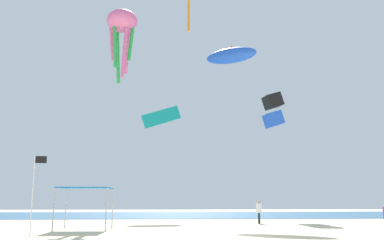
{
  "coord_description": "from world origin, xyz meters",
  "views": [
    {
      "loc": [
        -3.08,
        -20.98,
        1.8
      ],
      "look_at": [
        -0.89,
        12.8,
        8.06
      ],
      "focal_mm": 40.06,
      "sensor_mm": 36.0,
      "label": 1
    }
  ],
  "objects_px": {
    "person_leftmost": "(259,210)",
    "kite_inflatable_blue": "(231,55)",
    "banner_flag": "(34,188)",
    "kite_parafoil_teal": "(162,117)",
    "kite_box_black": "(273,110)",
    "kite_octopus_pink": "(122,25)",
    "canopy_tent": "(86,190)"
  },
  "relations": [
    {
      "from": "person_leftmost",
      "to": "banner_flag",
      "type": "distance_m",
      "value": 17.16
    },
    {
      "from": "banner_flag",
      "to": "kite_parafoil_teal",
      "type": "xyz_separation_m",
      "value": [
        6.05,
        19.62,
        7.37
      ]
    },
    {
      "from": "person_leftmost",
      "to": "kite_box_black",
      "type": "bearing_deg",
      "value": -12.88
    },
    {
      "from": "kite_parafoil_teal",
      "to": "kite_box_black",
      "type": "xyz_separation_m",
      "value": [
        11.19,
        0.2,
        0.89
      ]
    },
    {
      "from": "banner_flag",
      "to": "kite_inflatable_blue",
      "type": "distance_m",
      "value": 25.29
    },
    {
      "from": "kite_octopus_pink",
      "to": "kite_parafoil_teal",
      "type": "relative_size",
      "value": 1.67
    },
    {
      "from": "kite_parafoil_teal",
      "to": "kite_box_black",
      "type": "distance_m",
      "value": 11.23
    },
    {
      "from": "canopy_tent",
      "to": "kite_octopus_pink",
      "type": "bearing_deg",
      "value": 85.67
    },
    {
      "from": "person_leftmost",
      "to": "kite_parafoil_teal",
      "type": "bearing_deg",
      "value": 48.55
    },
    {
      "from": "person_leftmost",
      "to": "kite_octopus_pink",
      "type": "xyz_separation_m",
      "value": [
        -11.07,
        4.41,
        16.28
      ]
    },
    {
      "from": "person_leftmost",
      "to": "kite_octopus_pink",
      "type": "height_order",
      "value": "kite_octopus_pink"
    },
    {
      "from": "kite_inflatable_blue",
      "to": "kite_parafoil_teal",
      "type": "height_order",
      "value": "kite_inflatable_blue"
    },
    {
      "from": "banner_flag",
      "to": "kite_parafoil_teal",
      "type": "relative_size",
      "value": 0.99
    },
    {
      "from": "kite_box_black",
      "to": "banner_flag",
      "type": "bearing_deg",
      "value": -50.55
    },
    {
      "from": "canopy_tent",
      "to": "banner_flag",
      "type": "relative_size",
      "value": 0.8
    },
    {
      "from": "person_leftmost",
      "to": "kite_box_black",
      "type": "distance_m",
      "value": 13.86
    },
    {
      "from": "canopy_tent",
      "to": "banner_flag",
      "type": "height_order",
      "value": "banner_flag"
    },
    {
      "from": "kite_inflatable_blue",
      "to": "banner_flag",
      "type": "bearing_deg",
      "value": -95.96
    },
    {
      "from": "kite_octopus_pink",
      "to": "canopy_tent",
      "type": "bearing_deg",
      "value": 90.19
    },
    {
      "from": "canopy_tent",
      "to": "banner_flag",
      "type": "bearing_deg",
      "value": -108.88
    },
    {
      "from": "banner_flag",
      "to": "kite_octopus_pink",
      "type": "distance_m",
      "value": 21.28
    },
    {
      "from": "person_leftmost",
      "to": "kite_octopus_pink",
      "type": "relative_size",
      "value": 0.26
    },
    {
      "from": "person_leftmost",
      "to": "kite_box_black",
      "type": "xyz_separation_m",
      "value": [
        3.77,
        9.26,
        9.6
      ]
    },
    {
      "from": "person_leftmost",
      "to": "kite_inflatable_blue",
      "type": "bearing_deg",
      "value": 15.64
    },
    {
      "from": "person_leftmost",
      "to": "kite_box_black",
      "type": "relative_size",
      "value": 0.47
    },
    {
      "from": "kite_parafoil_teal",
      "to": "person_leftmost",
      "type": "bearing_deg",
      "value": 95.04
    },
    {
      "from": "person_leftmost",
      "to": "kite_octopus_pink",
      "type": "bearing_deg",
      "value": 77.53
    },
    {
      "from": "kite_inflatable_blue",
      "to": "kite_box_black",
      "type": "xyz_separation_m",
      "value": [
        4.54,
        2.33,
        -4.87
      ]
    },
    {
      "from": "banner_flag",
      "to": "kite_parafoil_teal",
      "type": "bearing_deg",
      "value": 72.85
    },
    {
      "from": "person_leftmost",
      "to": "kite_inflatable_blue",
      "type": "relative_size",
      "value": 0.33
    },
    {
      "from": "kite_inflatable_blue",
      "to": "kite_parafoil_teal",
      "type": "relative_size",
      "value": 1.33
    },
    {
      "from": "banner_flag",
      "to": "kite_inflatable_blue",
      "type": "xyz_separation_m",
      "value": [
        12.7,
        17.48,
        13.14
      ]
    }
  ]
}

